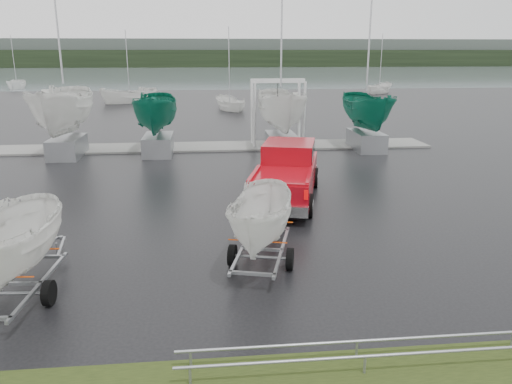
% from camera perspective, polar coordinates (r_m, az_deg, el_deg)
% --- Properties ---
extents(ground_plane, '(120.00, 120.00, 0.00)m').
position_cam_1_polar(ground_plane, '(18.44, -9.28, -2.55)').
color(ground_plane, black).
rests_on(ground_plane, ground).
extents(lake, '(300.00, 300.00, 0.00)m').
position_cam_1_polar(lake, '(117.62, -6.62, 12.95)').
color(lake, slate).
rests_on(lake, ground).
extents(dock, '(30.00, 3.00, 0.12)m').
position_cam_1_polar(dock, '(31.03, -8.00, 5.11)').
color(dock, gray).
rests_on(dock, ground).
extents(treeline, '(300.00, 8.00, 6.00)m').
position_cam_1_polar(treeline, '(187.50, -6.46, 14.93)').
color(treeline, black).
rests_on(treeline, ground).
extents(far_hill, '(300.00, 6.00, 10.00)m').
position_cam_1_polar(far_hill, '(195.48, -6.47, 15.55)').
color(far_hill, '#4C5651').
rests_on(far_hill, ground).
extents(pickup_truck, '(3.77, 6.77, 2.14)m').
position_cam_1_polar(pickup_truck, '(20.10, 3.54, 2.48)').
color(pickup_truck, '#9B0812').
rests_on(pickup_truck, ground).
extents(trailer_hitched, '(2.07, 3.78, 4.75)m').
position_cam_1_polar(trailer_hitched, '(13.25, 0.71, 2.00)').
color(trailer_hitched, gray).
rests_on(trailer_hitched, ground).
extents(trailer_parked, '(1.84, 3.68, 5.06)m').
position_cam_1_polar(trailer_parked, '(12.51, -26.88, 0.15)').
color(trailer_parked, gray).
rests_on(trailer_parked, ground).
extents(boat_hoist, '(3.30, 2.18, 4.12)m').
position_cam_1_polar(boat_hoist, '(30.95, 2.48, 10.12)').
color(boat_hoist, silver).
rests_on(boat_hoist, ground).
extents(keelboat_0, '(2.82, 3.20, 11.00)m').
position_cam_1_polar(keelboat_0, '(29.52, -21.50, 12.32)').
color(keelboat_0, gray).
rests_on(keelboat_0, ground).
extents(keelboat_1, '(2.37, 3.20, 7.41)m').
position_cam_1_polar(keelboat_1, '(28.87, -11.43, 11.59)').
color(keelboat_1, gray).
rests_on(keelboat_1, ground).
extents(keelboat_2, '(2.56, 3.20, 10.74)m').
position_cam_1_polar(keelboat_2, '(28.86, 3.02, 12.51)').
color(keelboat_2, gray).
rests_on(keelboat_2, ground).
extents(keelboat_3, '(2.31, 3.20, 10.48)m').
position_cam_1_polar(keelboat_3, '(30.41, 12.82, 11.52)').
color(keelboat_3, gray).
rests_on(keelboat_3, ground).
extents(mast_rack_2, '(7.00, 0.56, 0.06)m').
position_cam_1_polar(mast_rack_2, '(10.04, 11.92, -17.12)').
color(mast_rack_2, gray).
rests_on(mast_rack_2, ground).
extents(moored_boat_1, '(3.90, 3.88, 11.64)m').
position_cam_1_polar(moored_boat_1, '(59.83, -14.19, 9.87)').
color(moored_boat_1, silver).
rests_on(moored_boat_1, ground).
extents(moored_boat_2, '(2.66, 2.69, 10.80)m').
position_cam_1_polar(moored_boat_2, '(50.81, -3.01, 9.35)').
color(moored_boat_2, silver).
rests_on(moored_boat_2, ground).
extents(moored_boat_3, '(3.18, 3.18, 10.95)m').
position_cam_1_polar(moored_boat_3, '(73.14, 13.87, 10.91)').
color(moored_boat_3, silver).
rests_on(moored_boat_3, ground).
extents(moored_boat_4, '(2.43, 2.48, 10.99)m').
position_cam_1_polar(moored_boat_4, '(87.97, -25.62, 10.60)').
color(moored_boat_4, silver).
rests_on(moored_boat_4, ground).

